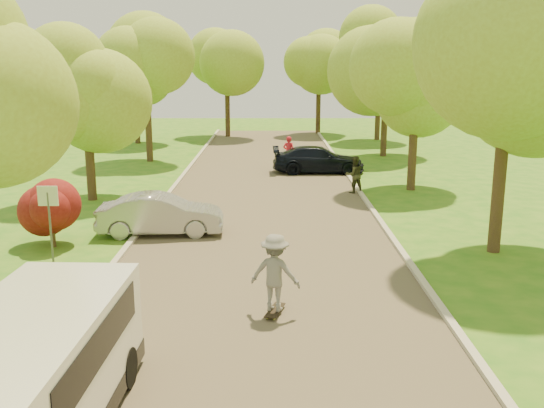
{
  "coord_description": "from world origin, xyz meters",
  "views": [
    {
      "loc": [
        0.24,
        -12.03,
        5.39
      ],
      "look_at": [
        0.28,
        5.61,
        1.3
      ],
      "focal_mm": 40.0,
      "sensor_mm": 36.0,
      "label": 1
    }
  ],
  "objects_px": {
    "street_sign": "(49,208)",
    "minivan": "(27,381)",
    "skateboarder": "(275,273)",
    "dark_sedan": "(318,160)",
    "person_olive": "(354,175)",
    "silver_sedan": "(161,214)",
    "person_striped": "(289,152)",
    "longboard": "(275,310)"
  },
  "relations": [
    {
      "from": "street_sign",
      "to": "dark_sedan",
      "type": "relative_size",
      "value": 0.47
    },
    {
      "from": "dark_sedan",
      "to": "person_striped",
      "type": "height_order",
      "value": "person_striped"
    },
    {
      "from": "silver_sedan",
      "to": "dark_sedan",
      "type": "distance_m",
      "value": 12.86
    },
    {
      "from": "silver_sedan",
      "to": "person_olive",
      "type": "distance_m",
      "value": 9.56
    },
    {
      "from": "street_sign",
      "to": "skateboarder",
      "type": "distance_m",
      "value": 7.13
    },
    {
      "from": "street_sign",
      "to": "minivan",
      "type": "bearing_deg",
      "value": -72.53
    },
    {
      "from": "silver_sedan",
      "to": "longboard",
      "type": "xyz_separation_m",
      "value": [
        3.63,
        -6.47,
        -0.56
      ]
    },
    {
      "from": "minivan",
      "to": "person_striped",
      "type": "distance_m",
      "value": 24.44
    },
    {
      "from": "street_sign",
      "to": "silver_sedan",
      "type": "distance_m",
      "value": 3.92
    },
    {
      "from": "minivan",
      "to": "silver_sedan",
      "type": "distance_m",
      "value": 11.16
    },
    {
      "from": "longboard",
      "to": "silver_sedan",
      "type": "bearing_deg",
      "value": -43.84
    },
    {
      "from": "minivan",
      "to": "skateboarder",
      "type": "distance_m",
      "value": 5.87
    },
    {
      "from": "street_sign",
      "to": "skateboarder",
      "type": "bearing_deg",
      "value": -30.28
    },
    {
      "from": "person_olive",
      "to": "silver_sedan",
      "type": "bearing_deg",
      "value": 25.67
    },
    {
      "from": "minivan",
      "to": "longboard",
      "type": "bearing_deg",
      "value": 55.02
    },
    {
      "from": "silver_sedan",
      "to": "person_striped",
      "type": "xyz_separation_m",
      "value": [
        4.5,
        12.88,
        0.18
      ]
    },
    {
      "from": "skateboarder",
      "to": "person_striped",
      "type": "bearing_deg",
      "value": -75.75
    },
    {
      "from": "minivan",
      "to": "person_striped",
      "type": "relative_size",
      "value": 3.14
    },
    {
      "from": "silver_sedan",
      "to": "person_striped",
      "type": "distance_m",
      "value": 13.65
    },
    {
      "from": "street_sign",
      "to": "dark_sedan",
      "type": "bearing_deg",
      "value": 59.38
    },
    {
      "from": "minivan",
      "to": "person_striped",
      "type": "xyz_separation_m",
      "value": [
        4.4,
        24.04,
        -0.18
      ]
    },
    {
      "from": "dark_sedan",
      "to": "skateboarder",
      "type": "bearing_deg",
      "value": 171.92
    },
    {
      "from": "longboard",
      "to": "street_sign",
      "type": "bearing_deg",
      "value": -13.45
    },
    {
      "from": "skateboarder",
      "to": "person_olive",
      "type": "distance_m",
      "value": 13.33
    },
    {
      "from": "longboard",
      "to": "person_striped",
      "type": "xyz_separation_m",
      "value": [
        0.87,
        19.35,
        0.74
      ]
    },
    {
      "from": "street_sign",
      "to": "person_striped",
      "type": "height_order",
      "value": "street_sign"
    },
    {
      "from": "dark_sedan",
      "to": "skateboarder",
      "type": "relative_size",
      "value": 2.68
    },
    {
      "from": "minivan",
      "to": "person_olive",
      "type": "distance_m",
      "value": 18.9
    },
    {
      "from": "street_sign",
      "to": "minivan",
      "type": "height_order",
      "value": "street_sign"
    },
    {
      "from": "dark_sedan",
      "to": "street_sign",
      "type": "bearing_deg",
      "value": 148.7
    },
    {
      "from": "street_sign",
      "to": "longboard",
      "type": "bearing_deg",
      "value": -30.28
    },
    {
      "from": "minivan",
      "to": "silver_sedan",
      "type": "relative_size",
      "value": 1.32
    },
    {
      "from": "longboard",
      "to": "person_olive",
      "type": "height_order",
      "value": "person_olive"
    },
    {
      "from": "skateboarder",
      "to": "person_striped",
      "type": "height_order",
      "value": "skateboarder"
    },
    {
      "from": "dark_sedan",
      "to": "person_olive",
      "type": "relative_size",
      "value": 2.9
    },
    {
      "from": "silver_sedan",
      "to": "skateboarder",
      "type": "xyz_separation_m",
      "value": [
        3.63,
        -6.47,
        0.31
      ]
    },
    {
      "from": "person_striped",
      "to": "street_sign",
      "type": "bearing_deg",
      "value": 80.36
    },
    {
      "from": "silver_sedan",
      "to": "skateboarder",
      "type": "height_order",
      "value": "skateboarder"
    },
    {
      "from": "street_sign",
      "to": "minivan",
      "type": "distance_m",
      "value": 8.68
    },
    {
      "from": "street_sign",
      "to": "silver_sedan",
      "type": "relative_size",
      "value": 0.54
    },
    {
      "from": "skateboarder",
      "to": "dark_sedan",
      "type": "bearing_deg",
      "value": -80.57
    },
    {
      "from": "skateboarder",
      "to": "person_striped",
      "type": "xyz_separation_m",
      "value": [
        0.87,
        19.35,
        -0.13
      ]
    }
  ]
}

